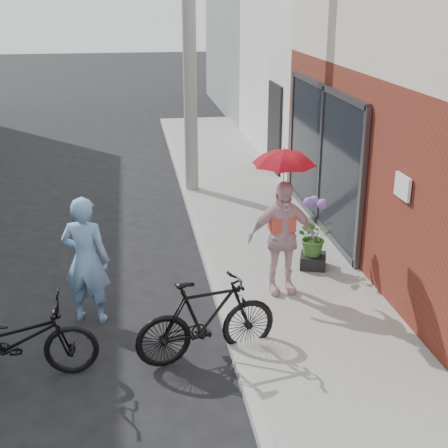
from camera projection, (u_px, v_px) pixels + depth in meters
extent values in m
plane|color=black|center=(155.00, 342.00, 7.77)|extent=(80.00, 80.00, 0.00)
cube|color=gray|center=(281.00, 263.00, 9.90)|extent=(2.20, 24.00, 0.12)
cube|color=#9E9E99|center=(209.00, 267.00, 9.74)|extent=(0.12, 24.00, 0.12)
cube|color=black|center=(322.00, 157.00, 10.99)|extent=(0.06, 3.80, 2.40)
cube|color=white|center=(403.00, 187.00, 7.77)|extent=(0.04, 0.40, 0.30)
cube|color=white|center=(415.00, 17.00, 15.91)|extent=(8.00, 6.00, 7.00)
cube|color=slate|center=(330.00, 10.00, 22.39)|extent=(8.00, 8.00, 7.00)
cylinder|color=#9E9E99|center=(189.00, 24.00, 12.26)|extent=(0.28, 0.28, 7.00)
imported|color=#729DCC|center=(86.00, 260.00, 8.02)|extent=(0.72, 0.58, 1.72)
imported|color=black|center=(15.00, 341.00, 6.91)|extent=(1.82, 0.66, 0.95)
imported|color=black|center=(207.00, 319.00, 7.27)|extent=(1.78, 0.83, 1.03)
imported|color=beige|center=(281.00, 238.00, 8.57)|extent=(0.97, 0.45, 1.62)
imported|color=red|center=(284.00, 155.00, 8.16)|extent=(0.81, 0.81, 0.71)
cube|color=black|center=(313.00, 261.00, 9.58)|extent=(0.48, 0.48, 0.20)
imported|color=#3B6D2B|center=(314.00, 237.00, 9.44)|extent=(0.54, 0.47, 0.60)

